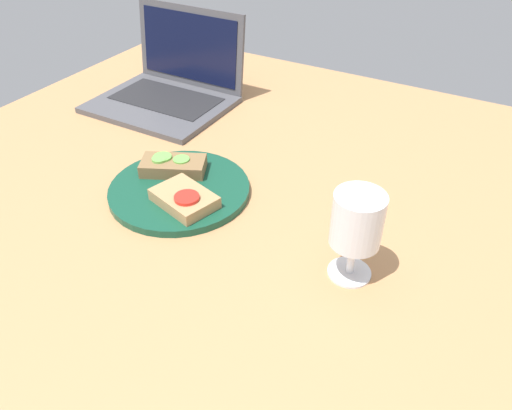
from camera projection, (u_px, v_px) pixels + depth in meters
wooden_table at (228, 223)px, 86.73cm from camera, size 140.00×140.00×3.00cm
plate at (180, 190)px, 90.96cm from camera, size 25.61×25.61×1.38cm
sandwich_with_cucumber at (173, 165)px, 93.89cm from camera, size 13.39×10.64×2.89cm
sandwich_with_tomato at (184, 198)px, 85.67cm from camera, size 12.50×10.24×2.72cm
wine_glass at (357, 224)px, 69.01cm from camera, size 7.32×7.32×14.29cm
laptop at (171, 85)px, 120.47cm from camera, size 31.01×27.29×20.17cm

